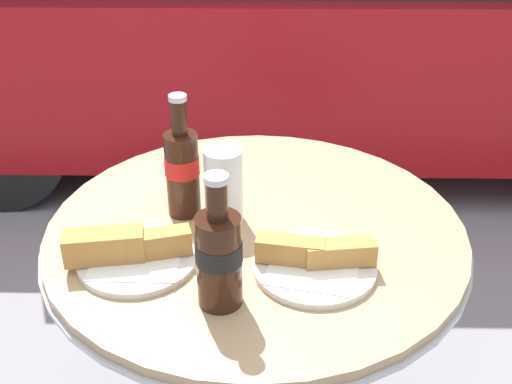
% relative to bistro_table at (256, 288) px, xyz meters
% --- Properties ---
extents(bistro_table, '(0.80, 0.80, 0.75)m').
position_rel_bistro_table_xyz_m(bistro_table, '(0.00, 0.00, 0.00)').
color(bistro_table, '#B7B7BC').
rests_on(bistro_table, ground_plane).
extents(cola_bottle_left, '(0.07, 0.07, 0.24)m').
position_rel_bistro_table_xyz_m(cola_bottle_left, '(-0.14, 0.05, 0.25)').
color(cola_bottle_left, '#33190F').
rests_on(cola_bottle_left, bistro_table).
extents(cola_bottle_right, '(0.07, 0.07, 0.23)m').
position_rel_bistro_table_xyz_m(cola_bottle_right, '(-0.05, -0.22, 0.24)').
color(cola_bottle_right, '#33190F').
rests_on(cola_bottle_right, bistro_table).
extents(drinking_glass, '(0.07, 0.07, 0.15)m').
position_rel_bistro_table_xyz_m(drinking_glass, '(-0.06, 0.02, 0.22)').
color(drinking_glass, '#C68923').
rests_on(drinking_glass, bistro_table).
extents(lunch_plate_near, '(0.21, 0.21, 0.06)m').
position_rel_bistro_table_xyz_m(lunch_plate_near, '(0.10, -0.13, 0.17)').
color(lunch_plate_near, silver).
rests_on(lunch_plate_near, bistro_table).
extents(lunch_plate_far, '(0.23, 0.21, 0.07)m').
position_rel_bistro_table_xyz_m(lunch_plate_far, '(-0.21, -0.12, 0.17)').
color(lunch_plate_far, silver).
rests_on(lunch_plate_far, bistro_table).
extents(parked_car, '(4.59, 1.78, 1.27)m').
position_rel_bistro_table_xyz_m(parked_car, '(0.29, 2.11, 0.01)').
color(parked_car, '#9E0F14').
rests_on(parked_car, ground_plane).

